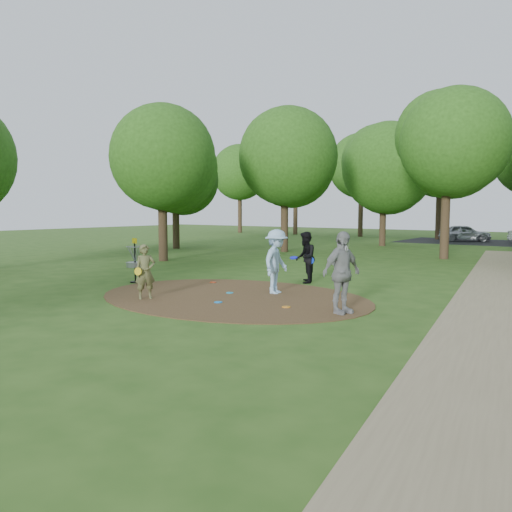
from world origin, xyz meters
The scene contains 15 objects.
ground centered at (0.00, 0.00, 0.00)m, with size 100.00×100.00×0.00m, color #2D5119.
dirt_clearing centered at (0.00, 0.00, 0.01)m, with size 8.40×8.40×0.02m, color #47301C.
footpath centered at (6.50, 2.00, 0.01)m, with size 2.00×40.00×0.01m, color #8C7A5B.
parking_lot centered at (2.00, 30.00, 0.00)m, with size 14.00×8.00×0.01m, color black.
player_observer_with_disc centered at (-1.75, -1.72, 0.78)m, with size 0.62×0.68×1.56m.
player_throwing_with_disc centered at (0.76, 1.20, 0.97)m, with size 1.20×1.35×1.94m.
player_walking_with_disc centered at (0.36, 3.62, 0.89)m, with size 0.98×1.07×1.77m.
player_waiting_with_disc centered at (3.62, -0.33, 1.01)m, with size 0.84×1.27×2.01m.
disc_ground_cyan centered at (-0.39, 0.38, 0.03)m, with size 0.22×0.22×0.02m, color #1793BD.
disc_ground_blue centered at (0.30, -0.99, 0.03)m, with size 0.22×0.22×0.02m, color #0D81E4.
disc_ground_red centered at (-2.22, 1.76, 0.03)m, with size 0.22×0.22×0.02m, color red.
car_left centered at (-0.49, 30.43, 0.66)m, with size 1.56×3.88×1.32m, color #A8A9B0.
disc_ground_orange centered at (2.15, -0.49, 0.03)m, with size 0.22×0.22×0.02m, color orange.
disc_golf_basket centered at (-4.50, 0.30, 0.87)m, with size 0.63×0.63×1.54m.
tree_ring centered at (0.35, 10.24, 5.13)m, with size 37.30×45.02×8.63m.
Camera 1 is at (8.84, -11.26, 2.54)m, focal length 35.00 mm.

